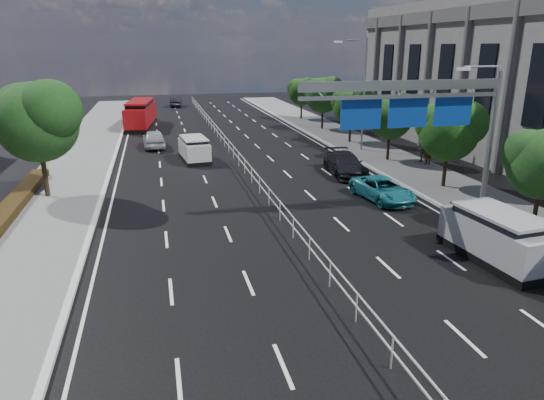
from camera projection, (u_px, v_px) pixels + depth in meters
name	position (u px, v px, depth m)	size (l,w,h in m)	color
ground	(378.00, 351.00, 13.83)	(160.00, 160.00, 0.00)	black
median_fence	(240.00, 161.00, 34.52)	(0.05, 85.00, 1.02)	silver
overhead_gantry	(424.00, 106.00, 22.95)	(10.24, 0.38, 7.45)	gray
streetlight_far	(361.00, 87.00, 38.69)	(2.78, 2.40, 9.00)	gray
civic_hall	(541.00, 74.00, 37.62)	(14.40, 36.00, 14.35)	slate
near_tree_back	(38.00, 117.00, 26.41)	(4.84, 4.51, 6.69)	black
far_tree_d	(450.00, 128.00, 28.64)	(3.85, 3.59, 5.34)	black
far_tree_e	(391.00, 114.00, 35.63)	(3.63, 3.38, 5.13)	black
far_tree_f	(352.00, 104.00, 42.60)	(3.52, 3.28, 5.02)	black
far_tree_g	(324.00, 93.00, 49.47)	(3.96, 3.69, 5.45)	black
far_tree_h	(302.00, 90.00, 56.52)	(3.41, 3.18, 4.91)	black
white_minivan	(194.00, 149.00, 36.64)	(2.22, 4.32, 1.80)	black
red_bus	(141.00, 113.00, 51.84)	(3.39, 9.71, 2.84)	black
near_car_silver	(154.00, 139.00, 41.54)	(1.79, 4.44, 1.51)	#9EA0A5
near_car_dark	(176.00, 102.00, 70.00)	(1.41, 4.05, 1.34)	black
silver_minivan	(498.00, 237.00, 19.44)	(2.47, 5.08, 2.05)	black
parked_car_teal	(383.00, 189.00, 27.30)	(2.08, 4.51, 1.25)	#1A6B77
parked_car_dark	(345.00, 164.00, 32.68)	(2.05, 5.05, 1.47)	black
pedestrian_a	(428.00, 152.00, 34.85)	(0.69, 0.45, 1.89)	gray
pedestrian_b	(423.00, 150.00, 35.75)	(0.84, 0.66, 1.74)	gray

